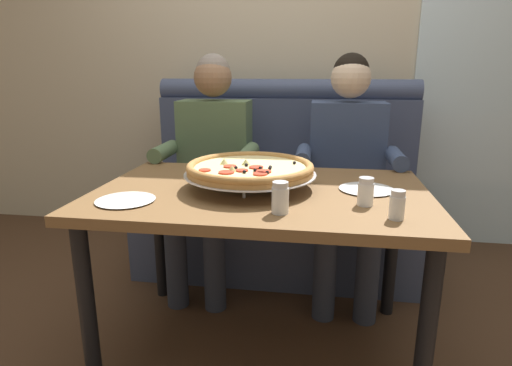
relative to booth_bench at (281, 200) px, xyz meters
name	(u,v)px	position (x,y,z in m)	size (l,w,h in m)	color
ground_plane	(261,345)	(0.00, -0.90, -0.40)	(16.00, 16.00, 0.00)	#4C3321
back_wall_with_window	(291,38)	(0.00, 0.57, 1.00)	(6.00, 0.12, 2.80)	beige
window_panel	(510,35)	(1.38, 0.50, 1.00)	(1.10, 0.02, 2.80)	white
booth_bench	(281,200)	(0.00, 0.00, 0.00)	(1.66, 0.78, 1.13)	#424C6B
dining_table	(261,209)	(0.00, -0.90, 0.24)	(1.32, 0.86, 0.72)	brown
diner_left	(211,158)	(-0.37, -0.27, 0.31)	(0.54, 0.64, 1.27)	#2D3342
diner_right	(347,162)	(0.37, -0.27, 0.31)	(0.54, 0.64, 1.27)	#2D3342
pizza	(250,169)	(-0.05, -0.88, 0.40)	(0.53, 0.53, 0.11)	silver
shaker_parmesan	(397,207)	(0.48, -1.18, 0.37)	(0.05, 0.05, 0.10)	white
shaker_pepper_flakes	(280,200)	(0.10, -1.17, 0.37)	(0.06, 0.06, 0.11)	white
shaker_oregano	(366,194)	(0.39, -1.04, 0.37)	(0.06, 0.06, 0.10)	white
plate_near_left	(125,198)	(-0.47, -1.13, 0.33)	(0.22, 0.22, 0.02)	white
plate_near_right	(367,188)	(0.42, -0.84, 0.33)	(0.22, 0.22, 0.02)	white
patio_chair	(460,151)	(1.40, 1.22, 0.13)	(0.43, 0.43, 0.86)	black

